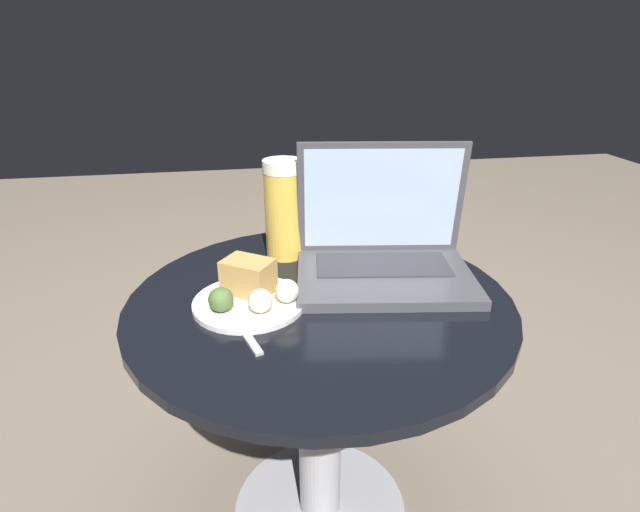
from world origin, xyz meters
The scene contains 6 objects.
ground_plane centered at (0.00, 0.00, 0.00)m, with size 6.00×6.00×0.00m, color #726656.
table centered at (0.00, 0.00, 0.37)m, with size 0.65×0.65×0.52m.
laptop centered at (0.13, 0.07, 0.56)m, with size 0.34×0.27×0.24m.
beer_glass centered at (-0.04, 0.19, 0.61)m, with size 0.08×0.08×0.19m.
snack_plate centered at (-0.12, 0.00, 0.54)m, with size 0.19×0.19×0.07m.
fork centered at (-0.14, -0.05, 0.52)m, with size 0.07×0.18×0.00m.
Camera 1 is at (-0.13, -0.74, 0.92)m, focal length 28.00 mm.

